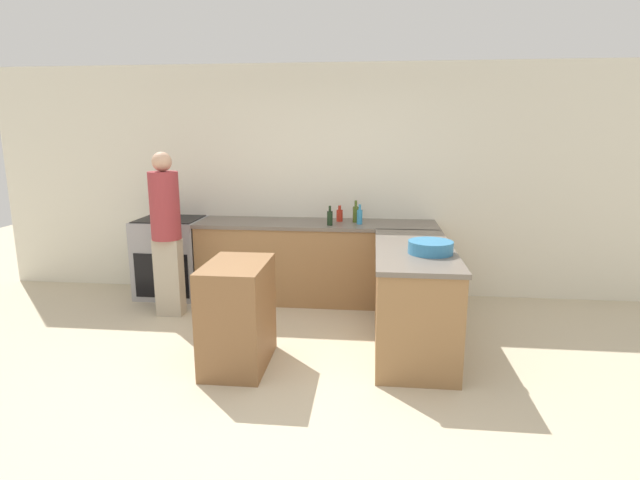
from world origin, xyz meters
The scene contains 12 objects.
ground_plane centered at (0.00, 0.00, 0.00)m, with size 14.00×14.00×0.00m, color beige.
wall_back centered at (0.00, 2.41, 1.35)m, with size 8.00×0.06×2.70m.
counter_back centered at (0.00, 2.05, 0.46)m, with size 2.72×0.68×0.92m.
counter_peninsula centered at (1.02, 0.89, 0.46)m, with size 0.69×1.70×0.92m.
range_oven centered at (-1.74, 2.06, 0.47)m, with size 0.76×0.64×0.93m.
island_table centered at (-0.46, 0.32, 0.44)m, with size 0.49×0.76×0.88m.
mixing_bowl centered at (1.13, 0.67, 0.98)m, with size 0.38×0.38×0.11m.
dish_soap_bottle centered at (0.49, 1.99, 1.01)m, with size 0.06×0.06×0.22m.
wine_bottle_dark centered at (0.17, 1.89, 1.01)m, with size 0.06×0.06×0.22m.
olive_oil_bottle centered at (0.44, 2.11, 1.02)m, with size 0.07×0.07×0.25m.
hot_sauce_bottle centered at (0.26, 2.15, 0.99)m, with size 0.07×0.07×0.18m.
person_by_range centered at (-1.50, 1.39, 0.95)m, with size 0.30×0.30×1.74m.
Camera 1 is at (0.64, -3.51, 1.92)m, focal length 28.00 mm.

